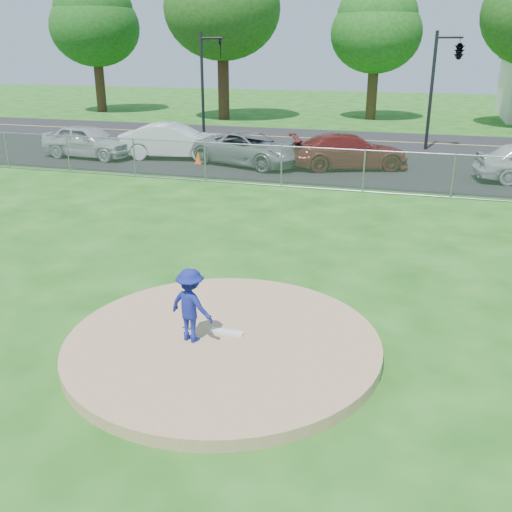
{
  "coord_description": "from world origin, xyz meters",
  "views": [
    {
      "loc": [
        3.02,
        -8.16,
        4.91
      ],
      "look_at": [
        0.0,
        2.0,
        1.0
      ],
      "focal_mm": 40.0,
      "sensor_mm": 36.0,
      "label": 1
    }
  ],
  "objects_px": {
    "parked_car_silver": "(88,141)",
    "traffic_signal_left": "(206,76)",
    "traffic_cone": "(199,156)",
    "parked_car_gray": "(250,149)",
    "parked_car_darkred": "(349,151)",
    "tree_far_left": "(94,16)",
    "parked_car_white": "(174,141)",
    "tree_center": "(377,21)",
    "pitcher": "(191,305)",
    "traffic_signal_center": "(457,53)"
  },
  "relations": [
    {
      "from": "parked_car_gray",
      "to": "traffic_signal_center",
      "type": "bearing_deg",
      "value": -33.19
    },
    {
      "from": "traffic_signal_center",
      "to": "parked_car_white",
      "type": "distance_m",
      "value": 14.01
    },
    {
      "from": "tree_center",
      "to": "parked_car_white",
      "type": "height_order",
      "value": "tree_center"
    },
    {
      "from": "traffic_cone",
      "to": "parked_car_gray",
      "type": "bearing_deg",
      "value": 9.64
    },
    {
      "from": "parked_car_darkred",
      "to": "parked_car_silver",
      "type": "bearing_deg",
      "value": 73.89
    },
    {
      "from": "tree_far_left",
      "to": "tree_center",
      "type": "height_order",
      "value": "tree_far_left"
    },
    {
      "from": "traffic_signal_center",
      "to": "parked_car_silver",
      "type": "xyz_separation_m",
      "value": [
        -16.02,
        -6.85,
        -3.85
      ]
    },
    {
      "from": "traffic_signal_center",
      "to": "parked_car_darkred",
      "type": "xyz_separation_m",
      "value": [
        -4.04,
        -5.93,
        -3.88
      ]
    },
    {
      "from": "tree_far_left",
      "to": "pitcher",
      "type": "relative_size",
      "value": 8.33
    },
    {
      "from": "traffic_cone",
      "to": "parked_car_gray",
      "type": "distance_m",
      "value": 2.29
    },
    {
      "from": "tree_center",
      "to": "traffic_cone",
      "type": "bearing_deg",
      "value": -106.5
    },
    {
      "from": "parked_car_white",
      "to": "parked_car_darkred",
      "type": "distance_m",
      "value": 8.08
    },
    {
      "from": "tree_center",
      "to": "parked_car_darkred",
      "type": "xyz_separation_m",
      "value": [
        0.93,
        -17.93,
        -5.74
      ]
    },
    {
      "from": "tree_center",
      "to": "parked_car_silver",
      "type": "distance_m",
      "value": 22.58
    },
    {
      "from": "parked_car_gray",
      "to": "traffic_signal_left",
      "type": "bearing_deg",
      "value": 53.73
    },
    {
      "from": "parked_car_gray",
      "to": "parked_car_darkred",
      "type": "distance_m",
      "value": 4.29
    },
    {
      "from": "pitcher",
      "to": "parked_car_gray",
      "type": "xyz_separation_m",
      "value": [
        -3.85,
        15.77,
        -0.13
      ]
    },
    {
      "from": "parked_car_silver",
      "to": "traffic_signal_left",
      "type": "bearing_deg",
      "value": -20.24
    },
    {
      "from": "tree_far_left",
      "to": "parked_car_darkred",
      "type": "xyz_separation_m",
      "value": [
        21.93,
        -16.93,
        -6.33
      ]
    },
    {
      "from": "traffic_cone",
      "to": "traffic_signal_center",
      "type": "bearing_deg",
      "value": 32.82
    },
    {
      "from": "traffic_signal_left",
      "to": "parked_car_gray",
      "type": "height_order",
      "value": "traffic_signal_left"
    },
    {
      "from": "parked_car_white",
      "to": "parked_car_darkred",
      "type": "bearing_deg",
      "value": -100.37
    },
    {
      "from": "tree_far_left",
      "to": "parked_car_white",
      "type": "height_order",
      "value": "tree_far_left"
    },
    {
      "from": "traffic_signal_left",
      "to": "parked_car_white",
      "type": "relative_size",
      "value": 1.17
    },
    {
      "from": "parked_car_silver",
      "to": "parked_car_white",
      "type": "distance_m",
      "value": 4.01
    },
    {
      "from": "tree_far_left",
      "to": "parked_car_silver",
      "type": "distance_m",
      "value": 21.38
    },
    {
      "from": "tree_center",
      "to": "pitcher",
      "type": "relative_size",
      "value": 7.64
    },
    {
      "from": "pitcher",
      "to": "traffic_cone",
      "type": "distance_m",
      "value": 16.55
    },
    {
      "from": "tree_far_left",
      "to": "traffic_cone",
      "type": "xyz_separation_m",
      "value": [
        15.43,
        -17.8,
        -6.71
      ]
    },
    {
      "from": "tree_center",
      "to": "traffic_signal_left",
      "type": "height_order",
      "value": "tree_center"
    },
    {
      "from": "parked_car_white",
      "to": "pitcher",
      "type": "bearing_deg",
      "value": -164.98
    },
    {
      "from": "traffic_signal_center",
      "to": "pitcher",
      "type": "height_order",
      "value": "traffic_signal_center"
    },
    {
      "from": "tree_far_left",
      "to": "parked_car_silver",
      "type": "height_order",
      "value": "tree_far_left"
    },
    {
      "from": "parked_car_gray",
      "to": "tree_center",
      "type": "bearing_deg",
      "value": 8.85
    },
    {
      "from": "traffic_signal_left",
      "to": "traffic_signal_center",
      "type": "xyz_separation_m",
      "value": [
        12.73,
        -0.0,
        1.25
      ]
    },
    {
      "from": "traffic_signal_left",
      "to": "pitcher",
      "type": "relative_size",
      "value": 4.35
    },
    {
      "from": "parked_car_gray",
      "to": "pitcher",
      "type": "bearing_deg",
      "value": -147.17
    },
    {
      "from": "parked_car_gray",
      "to": "parked_car_darkred",
      "type": "relative_size",
      "value": 1.01
    },
    {
      "from": "traffic_signal_center",
      "to": "tree_center",
      "type": "bearing_deg",
      "value": 112.49
    },
    {
      "from": "tree_far_left",
      "to": "parked_car_white",
      "type": "distance_m",
      "value": 22.73
    },
    {
      "from": "traffic_signal_center",
      "to": "parked_car_silver",
      "type": "bearing_deg",
      "value": -156.86
    },
    {
      "from": "parked_car_silver",
      "to": "parked_car_darkred",
      "type": "height_order",
      "value": "parked_car_silver"
    },
    {
      "from": "parked_car_silver",
      "to": "parked_car_gray",
      "type": "xyz_separation_m",
      "value": [
        7.71,
        0.43,
        -0.05
      ]
    },
    {
      "from": "traffic_signal_left",
      "to": "parked_car_silver",
      "type": "distance_m",
      "value": 8.02
    },
    {
      "from": "traffic_signal_left",
      "to": "parked_car_white",
      "type": "bearing_deg",
      "value": -84.06
    },
    {
      "from": "tree_far_left",
      "to": "parked_car_gray",
      "type": "relative_size",
      "value": 2.13
    },
    {
      "from": "tree_far_left",
      "to": "parked_car_darkred",
      "type": "bearing_deg",
      "value": -37.67
    },
    {
      "from": "traffic_cone",
      "to": "parked_car_silver",
      "type": "distance_m",
      "value": 5.5
    },
    {
      "from": "pitcher",
      "to": "parked_car_white",
      "type": "relative_size",
      "value": 0.27
    },
    {
      "from": "traffic_signal_left",
      "to": "parked_car_darkred",
      "type": "distance_m",
      "value": 10.84
    }
  ]
}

